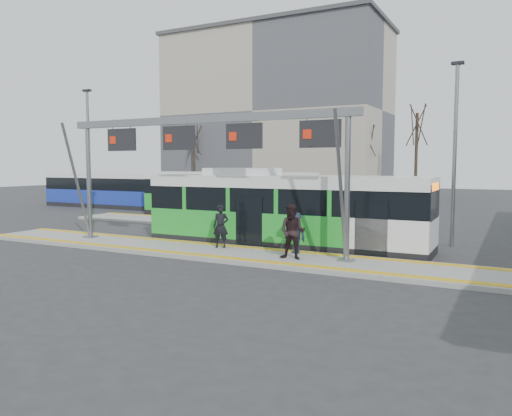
{
  "coord_description": "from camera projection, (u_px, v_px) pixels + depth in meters",
  "views": [
    {
      "loc": [
        10.6,
        -16.1,
        3.45
      ],
      "look_at": [
        0.59,
        3.0,
        1.56
      ],
      "focal_mm": 35.0,
      "sensor_mm": 36.0,
      "label": 1
    }
  ],
  "objects": [
    {
      "name": "hero_bus",
      "position": [
        283.0,
        211.0,
        20.87
      ],
      "size": [
        12.0,
        2.65,
        3.29
      ],
      "rotation": [
        0.0,
        0.0,
        0.01
      ],
      "color": "black",
      "rests_on": "ground"
    },
    {
      "name": "tactile_second",
      "position": [
        235.0,
        220.0,
        29.31
      ],
      "size": [
        20.0,
        0.35,
        0.02
      ],
      "color": "gold",
      "rests_on": "platform_second"
    },
    {
      "name": "lamp_west",
      "position": [
        89.0,
        153.0,
        28.83
      ],
      "size": [
        0.5,
        0.25,
        7.73
      ],
      "color": "slate",
      "rests_on": "ground"
    },
    {
      "name": "tree_left",
      "position": [
        367.0,
        141.0,
        48.1
      ],
      "size": [
        1.4,
        1.4,
        7.49
      ],
      "color": "#382B21",
      "rests_on": "ground"
    },
    {
      "name": "passenger_c",
      "position": [
        295.0,
        233.0,
        18.48
      ],
      "size": [
        1.14,
        0.92,
        1.55
      ],
      "primitive_type": "imported",
      "rotation": [
        0.0,
        0.0,
        -0.4
      ],
      "color": "black",
      "rests_on": "platform_main"
    },
    {
      "name": "tree_mid",
      "position": [
        417.0,
        126.0,
        44.85
      ],
      "size": [
        1.4,
        1.4,
        9.14
      ],
      "color": "#382B21",
      "rests_on": "ground"
    },
    {
      "name": "tree_far",
      "position": [
        194.0,
        140.0,
        54.3
      ],
      "size": [
        1.4,
        1.4,
        7.98
      ],
      "color": "#382B21",
      "rests_on": "ground"
    },
    {
      "name": "bg_bus_green",
      "position": [
        227.0,
        195.0,
        32.5
      ],
      "size": [
        11.86,
        2.69,
        2.96
      ],
      "rotation": [
        0.0,
        0.0,
        -0.01
      ],
      "color": "black",
      "rests_on": "ground"
    },
    {
      "name": "gantry",
      "position": [
        202.0,
        142.0,
        19.41
      ],
      "size": [
        13.0,
        1.68,
        5.2
      ],
      "color": "slate",
      "rests_on": "platform_main"
    },
    {
      "name": "apartment_block",
      "position": [
        277.0,
        114.0,
        56.84
      ],
      "size": [
        24.5,
        12.5,
        18.4
      ],
      "color": "#A49A89",
      "rests_on": "ground"
    },
    {
      "name": "tactile_main",
      "position": [
        207.0,
        249.0,
        19.39
      ],
      "size": [
        22.0,
        2.65,
        0.02
      ],
      "color": "gold",
      "rests_on": "platform_main"
    },
    {
      "name": "bg_bus_blue",
      "position": [
        104.0,
        190.0,
        40.35
      ],
      "size": [
        10.92,
        2.53,
        2.84
      ],
      "rotation": [
        0.0,
        0.0,
        -0.01
      ],
      "color": "black",
      "rests_on": "ground"
    },
    {
      "name": "platform_second",
      "position": [
        225.0,
        224.0,
        28.31
      ],
      "size": [
        20.0,
        3.0,
        0.15
      ],
      "primitive_type": "cube",
      "color": "gray",
      "rests_on": "ground"
    },
    {
      "name": "lamp_east",
      "position": [
        455.0,
        150.0,
        20.61
      ],
      "size": [
        0.5,
        0.25,
        7.63
      ],
      "color": "slate",
      "rests_on": "ground"
    },
    {
      "name": "passenger_b",
      "position": [
        293.0,
        232.0,
        17.31
      ],
      "size": [
        1.0,
        0.82,
        1.93
      ],
      "primitive_type": "imported",
      "rotation": [
        0.0,
        0.0,
        0.1
      ],
      "color": "black",
      "rests_on": "platform_main"
    },
    {
      "name": "passenger_a",
      "position": [
        221.0,
        226.0,
        19.75
      ],
      "size": [
        0.72,
        0.58,
        1.71
      ],
      "primitive_type": "imported",
      "rotation": [
        0.0,
        0.0,
        0.32
      ],
      "color": "black",
      "rests_on": "platform_main"
    },
    {
      "name": "platform_main",
      "position": [
        207.0,
        251.0,
        19.4
      ],
      "size": [
        22.0,
        3.0,
        0.15
      ],
      "primitive_type": "cube",
      "color": "gray",
      "rests_on": "ground"
    },
    {
      "name": "ground",
      "position": [
        207.0,
        253.0,
        19.4
      ],
      "size": [
        120.0,
        120.0,
        0.0
      ],
      "primitive_type": "plane",
      "color": "#2D2D30",
      "rests_on": "ground"
    }
  ]
}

